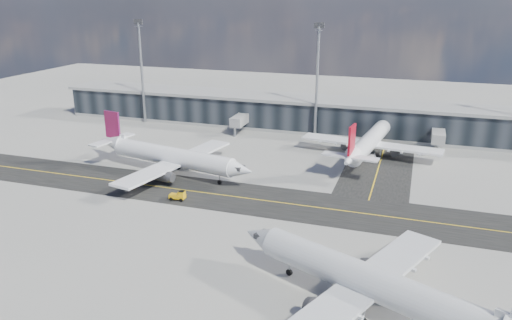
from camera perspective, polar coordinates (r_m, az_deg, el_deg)
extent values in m
plane|color=gray|center=(87.01, 0.13, -5.63)|extent=(300.00, 300.00, 0.00)
cube|color=black|center=(90.49, 0.92, -4.64)|extent=(180.00, 14.00, 0.02)
cube|color=black|center=(116.20, 14.10, 0.12)|extent=(14.00, 50.00, 0.02)
cube|color=yellow|center=(90.49, 0.92, -4.63)|extent=(180.00, 0.25, 0.01)
cube|color=yellow|center=(116.20, 14.10, 0.12)|extent=(0.25, 50.00, 0.01)
cube|color=black|center=(136.45, 7.41, 4.99)|extent=(150.00, 12.00, 8.00)
cube|color=gray|center=(135.50, 7.48, 6.79)|extent=(152.00, 13.00, 0.80)
cube|color=gray|center=(137.33, 7.34, 3.53)|extent=(150.00, 12.20, 0.80)
cube|color=gray|center=(134.25, -1.70, 4.69)|extent=(3.00, 10.00, 2.40)
cylinder|color=gray|center=(130.29, -2.45, 3.20)|extent=(0.60, 0.60, 2.40)
cube|color=gray|center=(126.65, 20.10, 2.70)|extent=(3.00, 10.00, 2.40)
cylinder|color=gray|center=(122.45, 20.01, 1.06)|extent=(0.60, 0.60, 2.40)
cylinder|color=gray|center=(145.92, -12.90, 9.56)|extent=(0.70, 0.70, 28.00)
cube|color=#2D2D30|center=(144.50, -13.32, 15.12)|extent=(2.50, 0.50, 1.40)
cylinder|color=gray|center=(127.71, 6.97, 8.66)|extent=(0.70, 0.70, 28.00)
cube|color=#2D2D30|center=(126.08, 7.23, 15.03)|extent=(2.50, 0.50, 1.40)
cylinder|color=white|center=(103.57, -9.52, 0.41)|extent=(29.03, 9.57, 3.85)
cone|color=white|center=(94.46, -1.80, -1.13)|extent=(5.48, 4.73, 3.85)
cone|color=white|center=(114.47, -16.09, 1.98)|extent=(6.42, 4.93, 3.85)
cube|color=white|center=(103.28, -9.08, -0.18)|extent=(11.29, 32.99, 0.48)
cylinder|color=#2D2D30|center=(107.34, -6.73, 0.06)|extent=(4.40, 2.98, 2.21)
cylinder|color=#2D2D30|center=(98.90, -10.70, -1.78)|extent=(4.40, 2.98, 2.21)
cube|color=silver|center=(107.10, -6.75, 0.45)|extent=(1.96, 0.76, 0.77)
cube|color=silver|center=(98.64, -10.72, -1.36)|extent=(1.96, 0.76, 0.77)
cube|color=#641349|center=(113.10, -16.10, 3.91)|extent=(4.04, 1.24, 5.96)
cube|color=white|center=(114.31, -16.11, 2.26)|extent=(4.96, 11.84, 0.34)
cube|color=#2D2D30|center=(94.57, -2.05, -0.86)|extent=(2.31, 2.46, 0.67)
cylinder|color=gray|center=(97.86, -4.18, -2.14)|extent=(0.27, 0.27, 1.92)
cylinder|color=black|center=(98.11, -4.17, -2.53)|extent=(0.92, 0.50, 0.87)
cylinder|color=black|center=(107.30, -8.86, -0.78)|extent=(1.13, 0.68, 1.06)
cylinder|color=black|center=(103.17, -10.85, -1.70)|extent=(1.13, 0.68, 1.06)
cylinder|color=white|center=(116.09, 12.86, 2.13)|extent=(7.38, 28.39, 3.75)
cone|color=white|center=(131.18, 14.50, 3.88)|extent=(4.33, 5.14, 3.75)
cone|color=white|center=(100.67, 10.69, 0.08)|extent=(4.45, 6.07, 3.75)
cube|color=white|center=(117.24, 12.94, 1.81)|extent=(32.23, 8.80, 0.47)
cylinder|color=#2D2D30|center=(119.68, 10.39, 1.80)|extent=(2.65, 4.19, 2.16)
cylinder|color=#2D2D30|center=(117.39, 15.68, 1.08)|extent=(2.65, 4.19, 2.16)
cube|color=silver|center=(119.47, 10.42, 2.15)|extent=(0.62, 1.91, 0.75)
cube|color=silver|center=(117.18, 15.71, 1.43)|extent=(0.62, 1.91, 0.75)
cube|color=#A90B1D|center=(99.95, 10.90, 2.30)|extent=(0.93, 3.96, 5.82)
cube|color=white|center=(100.49, 10.71, 0.39)|extent=(11.50, 4.07, 0.33)
cube|color=#2D2D30|center=(130.64, 14.47, 3.99)|extent=(2.29, 2.13, 0.66)
cylinder|color=gray|center=(127.41, 13.97, 2.27)|extent=(0.25, 0.25, 1.88)
cylinder|color=black|center=(127.60, 13.95, 1.97)|extent=(0.44, 0.88, 0.84)
cylinder|color=black|center=(116.77, 11.30, 0.67)|extent=(0.60, 1.08, 1.03)
cylinder|color=black|center=(115.60, 13.99, 0.29)|extent=(0.60, 1.08, 1.03)
cylinder|color=silver|center=(60.71, 12.98, -13.44)|extent=(28.80, 15.45, 3.96)
cone|color=silver|center=(68.99, 0.62, -8.79)|extent=(6.11, 5.60, 3.96)
cube|color=silver|center=(61.62, 12.09, -13.94)|extent=(17.94, 32.82, 0.49)
cylinder|color=#2D2D30|center=(58.36, 8.07, -17.01)|extent=(4.72, 3.74, 2.28)
cylinder|color=#2D2D30|center=(67.10, 13.90, -12.27)|extent=(4.72, 3.74, 2.28)
cube|color=silver|center=(57.91, 8.10, -16.37)|extent=(1.97, 1.15, 0.79)
cube|color=silver|center=(66.70, 13.95, -11.68)|extent=(1.97, 1.15, 0.79)
cube|color=#2D2D30|center=(68.52, 0.93, -8.62)|extent=(2.68, 2.78, 0.69)
cylinder|color=gray|center=(67.59, 3.84, -12.15)|extent=(0.31, 0.31, 1.98)
cylinder|color=black|center=(67.97, 3.82, -12.68)|extent=(0.95, 0.67, 0.89)
cylinder|color=black|center=(64.43, 14.89, -15.17)|extent=(1.20, 0.89, 1.09)
cube|color=#E6A90C|center=(91.53, -8.97, -4.12)|extent=(2.93, 1.45, 0.67)
cube|color=#E6A90C|center=(90.95, -8.50, -3.82)|extent=(1.10, 1.29, 0.87)
cube|color=black|center=(90.82, -8.51, -3.62)|extent=(1.01, 1.24, 0.24)
cylinder|color=black|center=(91.81, -8.25, -4.27)|extent=(0.68, 0.27, 0.67)
cylinder|color=black|center=(90.77, -8.57, -4.56)|extent=(0.68, 0.27, 0.67)
cylinder|color=black|center=(92.59, -9.34, -4.13)|extent=(0.68, 0.27, 0.67)
cylinder|color=black|center=(91.55, -9.67, -4.41)|extent=(0.68, 0.27, 0.67)
imported|color=white|center=(116.51, 12.86, 0.66)|extent=(3.36, 5.99, 1.58)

